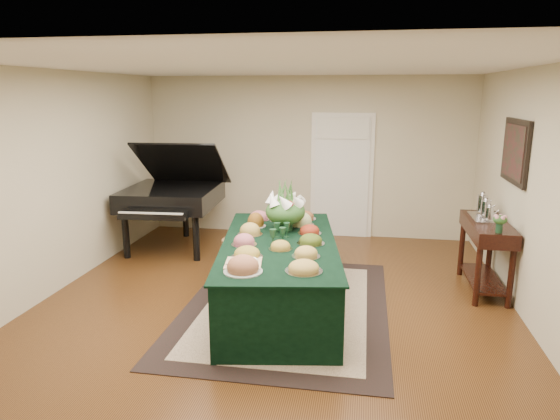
% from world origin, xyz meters
% --- Properties ---
extents(ground, '(6.00, 6.00, 0.00)m').
position_xyz_m(ground, '(0.00, 0.00, 0.00)').
color(ground, black).
rests_on(ground, ground).
extents(area_rug, '(2.30, 3.22, 0.01)m').
position_xyz_m(area_rug, '(0.15, -0.13, 0.01)').
color(area_rug, black).
rests_on(area_rug, ground).
extents(kitchen_doorway, '(1.05, 0.07, 2.10)m').
position_xyz_m(kitchen_doorway, '(0.60, 2.97, 1.02)').
color(kitchen_doorway, silver).
rests_on(kitchen_doorway, ground).
extents(buffet_table, '(1.66, 2.85, 0.79)m').
position_xyz_m(buffet_table, '(0.07, -0.13, 0.40)').
color(buffet_table, black).
rests_on(buffet_table, ground).
extents(food_platters, '(1.15, 2.41, 0.14)m').
position_xyz_m(food_platters, '(0.04, -0.10, 0.84)').
color(food_platters, '#A1ABA1').
rests_on(food_platters, buffet_table).
extents(cutting_board, '(0.40, 0.40, 0.10)m').
position_xyz_m(cutting_board, '(-0.15, -0.93, 0.82)').
color(cutting_board, tan).
rests_on(cutting_board, buffet_table).
extents(green_goblets, '(0.19, 0.38, 0.18)m').
position_xyz_m(green_goblets, '(0.06, -0.08, 0.88)').
color(green_goblets, '#15341E').
rests_on(green_goblets, buffet_table).
extents(floral_centerpiece, '(0.50, 0.50, 0.50)m').
position_xyz_m(floral_centerpiece, '(0.06, 0.36, 1.08)').
color(floral_centerpiece, '#15341E').
rests_on(floral_centerpiece, buffet_table).
extents(grand_piano, '(1.55, 1.74, 1.71)m').
position_xyz_m(grand_piano, '(-1.98, 1.81, 0.85)').
color(grand_piano, black).
rests_on(grand_piano, ground).
extents(wicker_basket, '(0.44, 0.44, 0.28)m').
position_xyz_m(wicker_basket, '(-0.87, 1.52, 0.14)').
color(wicker_basket, '#A57442').
rests_on(wicker_basket, ground).
extents(mahogany_sideboard, '(0.45, 1.23, 0.89)m').
position_xyz_m(mahogany_sideboard, '(2.50, 0.80, 0.69)').
color(mahogany_sideboard, black).
rests_on(mahogany_sideboard, ground).
extents(tea_service, '(0.34, 0.58, 0.30)m').
position_xyz_m(tea_service, '(2.50, 1.01, 1.01)').
color(tea_service, silver).
rests_on(tea_service, mahogany_sideboard).
extents(pink_bouquet, '(0.17, 0.17, 0.22)m').
position_xyz_m(pink_bouquet, '(2.50, 0.29, 1.03)').
color(pink_bouquet, '#15341E').
rests_on(pink_bouquet, mahogany_sideboard).
extents(wall_painting, '(0.05, 0.95, 0.75)m').
position_xyz_m(wall_painting, '(2.72, 0.80, 1.75)').
color(wall_painting, black).
rests_on(wall_painting, ground).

